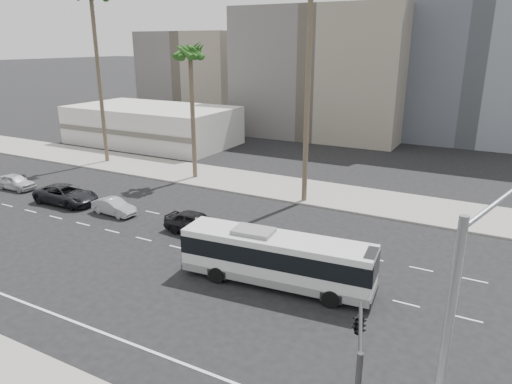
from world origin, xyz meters
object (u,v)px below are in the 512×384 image
Objects in this scene: traffic_signal at (359,329)px; palm_mid at (190,55)px; city_bus at (277,258)px; car_c at (66,195)px; car_b at (114,207)px; car_d at (16,182)px; car_a at (196,223)px; streetlight_corner at (454,358)px.

palm_mid is at bearing 118.72° from traffic_signal.
city_bus is 22.33m from car_c.
city_bus is at bearing 113.98° from traffic_signal.
car_b is at bearing -91.74° from car_c.
car_c is (-21.93, 4.11, -0.85)m from city_bus.
car_a is at bearing -93.55° from car_d.
car_d is (-7.58, 0.64, -0.09)m from car_c.
car_d reaches higher than car_b.
car_d is at bearing 83.85° from car_c.
car_a is 8.12m from car_b.
car_a is 19.97m from traffic_signal.
traffic_signal is at bearing 166.52° from streetlight_corner.
car_a is 0.83× the size of car_c.
car_d is (-29.52, 4.74, -0.95)m from city_bus.
city_bus is 2.85× the size of car_b.
car_b is at bearing 173.74° from streetlight_corner.
car_c is at bearing 178.05° from streetlight_corner.
car_d is at bearing 89.13° from car_a.
car_b is 5.50m from car_c.
palm_mid reaches higher than streetlight_corner.
streetlight_corner is at bearing -52.11° from traffic_signal.
car_d is (-21.20, 0.85, -0.11)m from car_a.
car_d is at bearing -178.44° from streetlight_corner.
car_d is 0.31× the size of palm_mid.
palm_mid is (-26.79, 26.34, 6.38)m from streetlight_corner.
city_bus is 2.67× the size of car_d.
car_b is 0.39× the size of streetlight_corner.
car_b is 0.94× the size of car_d.
streetlight_corner reaches higher than car_a.
palm_mid is at bearing -50.30° from car_d.
streetlight_corner is at bearing -126.91° from car_a.
traffic_signal is 34.83m from palm_mid.
traffic_signal reaches higher than car_a.
car_d is 20.31m from palm_mid.
city_bus is 0.83× the size of palm_mid.
streetlight_corner is 0.75× the size of palm_mid.
car_a is 1.24× the size of car_b.
car_c reaches higher than car_b.
car_c is 35.46m from streetlight_corner.
car_a is at bearing 164.41° from streetlight_corner.
car_c is (-5.50, 0.04, 0.16)m from car_b.
streetlight_corner is (26.41, -14.65, 5.07)m from car_b.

